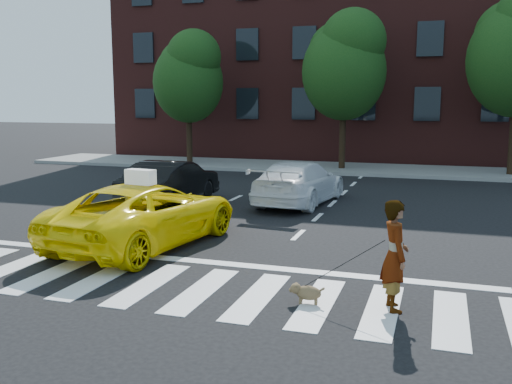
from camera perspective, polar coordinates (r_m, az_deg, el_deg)
ground at (r=10.24m, az=-10.69°, el=-9.10°), size 120.00×120.00×0.00m
crosswalk at (r=10.24m, az=-10.69°, el=-9.06°), size 13.00×2.40×0.01m
stop_line at (r=11.60m, az=-6.88°, el=-6.78°), size 12.00×0.30×0.01m
sidewalk_far at (r=26.61m, az=7.67°, el=2.39°), size 30.00×4.00×0.15m
building at (r=33.95m, az=10.26°, el=13.80°), size 26.00×10.00×12.00m
tree_left at (r=28.09m, az=-6.74°, el=11.69°), size 3.39×3.38×6.50m
tree_mid at (r=25.90m, az=8.89°, el=12.77°), size 3.69×3.69×7.10m
taxi at (r=12.84m, az=-10.92°, el=-2.17°), size 2.97×5.26×1.39m
black_sedan at (r=17.52m, az=-8.51°, el=0.91°), size 1.50×4.22×1.39m
white_suv at (r=17.69m, az=4.35°, el=0.96°), size 2.31×4.73×1.33m
woman at (r=8.93m, az=13.71°, el=-6.20°), size 0.59×0.72×1.71m
dog at (r=9.16m, az=4.99°, el=-9.94°), size 0.57×0.26×0.33m
taxi_sign at (r=12.53m, az=-11.48°, el=1.49°), size 0.68×0.37×0.32m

